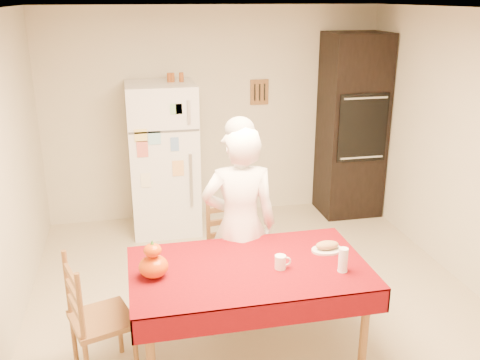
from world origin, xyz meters
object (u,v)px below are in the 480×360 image
object	(u,v)px
pumpkin_lower	(154,266)
coffee_mug	(280,262)
refrigerator	(163,159)
dining_table	(249,275)
bread_plate	(327,250)
seated_woman	(240,226)
chair_far	(232,248)
wine_glass	(343,260)
oven_cabinet	(352,126)
chair_left	(92,315)

from	to	relation	value
pumpkin_lower	coffee_mug	bearing A→B (deg)	-4.77
refrigerator	dining_table	xyz separation A→B (m)	(0.41, -2.51, -0.16)
bread_plate	seated_woman	bearing A→B (deg)	144.08
chair_far	wine_glass	world-z (taller)	chair_far
seated_woman	coffee_mug	world-z (taller)	seated_woman
oven_cabinet	refrigerator	bearing A→B (deg)	-178.82
chair_far	chair_left	xyz separation A→B (m)	(-1.15, -0.81, 0.00)
pumpkin_lower	wine_glass	bearing A→B (deg)	-8.94
dining_table	bread_plate	xyz separation A→B (m)	(0.63, 0.11, 0.08)
refrigerator	pumpkin_lower	xyz separation A→B (m)	(-0.27, -2.51, -0.01)
coffee_mug	pumpkin_lower	world-z (taller)	pumpkin_lower
chair_far	coffee_mug	distance (m)	0.96
bread_plate	dining_table	bearing A→B (deg)	-170.02
coffee_mug	refrigerator	bearing A→B (deg)	103.42
refrigerator	coffee_mug	size ratio (longest dim) A/B	17.00
chair_far	seated_woman	bearing A→B (deg)	-96.75
dining_table	wine_glass	distance (m)	0.68
refrigerator	chair_left	size ratio (longest dim) A/B	1.79
oven_cabinet	seated_woman	size ratio (longest dim) A/B	1.31
oven_cabinet	seated_woman	bearing A→B (deg)	-132.05
chair_left	wine_glass	distance (m)	1.79
chair_left	seated_woman	size ratio (longest dim) A/B	0.57
dining_table	pumpkin_lower	bearing A→B (deg)	-179.86
dining_table	chair_far	distance (m)	0.84
dining_table	pumpkin_lower	size ratio (longest dim) A/B	8.26
chair_far	bread_plate	bearing A→B (deg)	-58.40
oven_cabinet	bread_plate	bearing A→B (deg)	-116.85
seated_woman	pumpkin_lower	xyz separation A→B (m)	(-0.72, -0.54, -0.00)
chair_left	pumpkin_lower	distance (m)	0.55
chair_left	pumpkin_lower	bearing A→B (deg)	-108.75
chair_left	oven_cabinet	bearing A→B (deg)	-67.13
refrigerator	bread_plate	distance (m)	2.62
refrigerator	wine_glass	distance (m)	2.91
chair_left	seated_woman	xyz separation A→B (m)	(1.16, 0.53, 0.33)
wine_glass	seated_woman	bearing A→B (deg)	127.96
oven_cabinet	bread_plate	size ratio (longest dim) A/B	9.17
pumpkin_lower	wine_glass	xyz separation A→B (m)	(1.30, -0.20, 0.01)
dining_table	chair_left	size ratio (longest dim) A/B	1.79
refrigerator	dining_table	size ratio (longest dim) A/B	1.00
refrigerator	seated_woman	bearing A→B (deg)	-77.03
dining_table	chair_far	world-z (taller)	chair_far
refrigerator	coffee_mug	bearing A→B (deg)	-76.58
refrigerator	bread_plate	world-z (taller)	refrigerator
oven_cabinet	chair_left	xyz separation A→B (m)	(-2.99, -2.55, -0.59)
wine_glass	coffee_mug	bearing A→B (deg)	162.59
refrigerator	seated_woman	size ratio (longest dim) A/B	1.01
pumpkin_lower	bread_plate	xyz separation A→B (m)	(1.31, 0.11, -0.07)
seated_woman	bread_plate	xyz separation A→B (m)	(0.59, -0.42, -0.07)
oven_cabinet	seated_woman	xyz separation A→B (m)	(-1.82, -2.02, -0.26)
refrigerator	bread_plate	size ratio (longest dim) A/B	7.08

